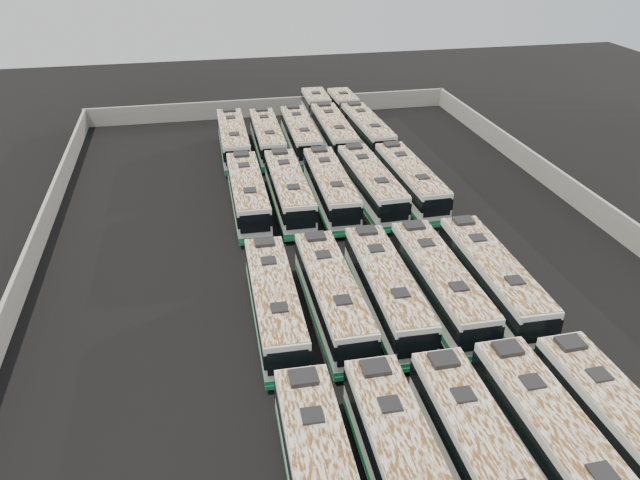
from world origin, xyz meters
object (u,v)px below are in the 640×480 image
(bus_front_left, at_px, (407,477))
(bus_midback_far_left, at_px, (248,194))
(bus_front_center, at_px, (485,464))
(bus_midfront_far_right, at_px, (492,278))
(bus_front_far_right, at_px, (628,439))
(bus_back_far_left, at_px, (233,140))
(bus_midback_center, at_px, (330,188))
(bus_midback_far_right, at_px, (410,181))
(bus_midfront_right, at_px, (439,284))
(bus_back_center, at_px, (300,135))
(bus_midfront_far_left, at_px, (274,303))
(bus_back_left, at_px, (267,138))
(bus_front_right, at_px, (558,449))
(bus_midfront_left, at_px, (332,296))
(bus_back_right, at_px, (327,123))
(bus_midback_right, at_px, (371,185))
(bus_midfront_center, at_px, (386,290))
(bus_back_far_right, at_px, (358,122))
(bus_midback_left, at_px, (289,191))

(bus_front_left, bearing_deg, bus_midback_far_left, 97.51)
(bus_front_center, distance_m, bus_midfront_far_right, 15.96)
(bus_front_far_right, bearing_deg, bus_back_far_left, 106.37)
(bus_midback_center, distance_m, bus_midback_far_right, 7.26)
(bus_midfront_right, height_order, bus_back_center, bus_midfront_right)
(bus_midfront_far_left, relative_size, bus_back_left, 1.00)
(bus_back_far_left, bearing_deg, bus_midfront_far_right, -64.07)
(bus_front_far_right, bearing_deg, bus_midback_center, 101.89)
(bus_midback_center, distance_m, bus_back_center, 14.30)
(bus_front_right, bearing_deg, bus_back_far_left, 102.91)
(bus_back_far_left, bearing_deg, bus_midback_far_left, -88.91)
(bus_back_left, bearing_deg, bus_midback_center, -74.85)
(bus_back_center, bearing_deg, bus_front_far_right, -79.40)
(bus_midfront_left, bearing_deg, bus_back_right, 78.02)
(bus_front_right, height_order, bus_midback_right, bus_midback_right)
(bus_midback_center, relative_size, bus_back_left, 1.04)
(bus_midfront_left, height_order, bus_back_center, bus_back_center)
(bus_midfront_left, height_order, bus_midfront_center, bus_midfront_center)
(bus_midback_far_right, bearing_deg, bus_back_far_right, 89.20)
(bus_front_far_right, distance_m, bus_midfront_right, 14.74)
(bus_back_far_left, bearing_deg, bus_midfront_left, -82.35)
(bus_midfront_far_left, xyz_separation_m, bus_back_far_right, (14.45, 33.95, 0.00))
(bus_midback_left, bearing_deg, bus_front_center, -82.45)
(bus_midback_left, bearing_deg, bus_back_center, 76.64)
(bus_front_left, relative_size, bus_back_far_right, 0.66)
(bus_midfront_far_right, bearing_deg, bus_midback_center, 114.61)
(bus_back_far_left, bearing_deg, bus_midfront_far_left, -89.15)
(bus_front_far_right, height_order, bus_midfront_far_right, bus_midfront_far_right)
(bus_front_left, xyz_separation_m, bus_midfront_far_right, (10.74, 14.20, -0.01))
(bus_front_left, height_order, bus_back_right, same)
(bus_front_far_right, distance_m, bus_midback_center, 31.60)
(bus_midfront_left, height_order, bus_back_left, bus_midfront_left)
(bus_back_left, bearing_deg, bus_midfront_left, -88.87)
(bus_back_left, bearing_deg, bus_midback_far_right, -51.63)
(bus_midfront_right, height_order, bus_back_right, bus_back_right)
(bus_front_far_right, distance_m, bus_midfront_far_left, 20.37)
(bus_front_right, bearing_deg, bus_midfront_center, 103.98)
(bus_front_far_right, bearing_deg, bus_front_left, 178.59)
(bus_midback_far_left, distance_m, bus_back_right, 20.47)
(bus_midfront_center, bearing_deg, bus_back_far_right, 79.21)
(bus_back_left, bearing_deg, bus_back_far_left, -179.19)
(bus_midback_far_left, xyz_separation_m, bus_midback_center, (7.13, -0.26, 0.01))
(bus_front_left, height_order, bus_midback_left, bus_front_left)
(bus_front_far_right, bearing_deg, bus_midback_far_left, 113.52)
(bus_midback_center, bearing_deg, bus_back_far_right, 69.11)
(bus_front_far_right, height_order, bus_midfront_center, bus_midfront_center)
(bus_front_right, xyz_separation_m, bus_back_right, (-0.05, 48.32, 0.01))
(bus_front_right, height_order, bus_back_center, bus_front_right)
(bus_midback_center, height_order, bus_midback_far_right, bus_midback_center)
(bus_front_center, bearing_deg, bus_back_center, 90.47)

